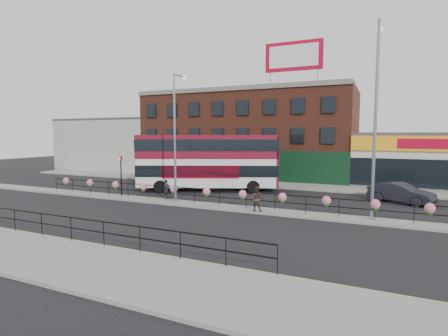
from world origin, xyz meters
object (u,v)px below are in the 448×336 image
at_px(car, 401,193).
at_px(pedestrian_a, 166,189).
at_px(lamp_column_east, 376,103).
at_px(double_decker_bus, 208,157).
at_px(pedestrian_b, 256,199).
at_px(lamp_column_west, 176,126).

height_order(car, pedestrian_a, pedestrian_a).
xyz_separation_m(pedestrian_a, lamp_column_east, (14.57, -0.17, 6.01)).
distance_m(double_decker_bus, car, 15.95).
xyz_separation_m(pedestrian_a, pedestrian_b, (7.67, -1.10, 0.06)).
relative_size(lamp_column_west, lamp_column_east, 0.82).
xyz_separation_m(car, lamp_column_east, (-1.84, -6.76, 6.17)).
relative_size(double_decker_bus, lamp_column_west, 1.35).
bearing_deg(double_decker_bus, pedestrian_b, -44.48).
height_order(double_decker_bus, lamp_column_east, lamp_column_east).
distance_m(double_decker_bus, lamp_column_west, 6.81).
xyz_separation_m(double_decker_bus, pedestrian_a, (-0.65, -5.79, -2.21)).
relative_size(double_decker_bus, pedestrian_b, 7.73).
bearing_deg(double_decker_bus, car, 2.92).
bearing_deg(car, lamp_column_west, 138.09).
height_order(car, lamp_column_east, lamp_column_east).
xyz_separation_m(pedestrian_b, lamp_column_east, (6.90, 0.93, 5.96)).
relative_size(double_decker_bus, lamp_column_east, 1.11).
xyz_separation_m(pedestrian_b, lamp_column_west, (-6.39, 0.62, 4.73)).
xyz_separation_m(car, lamp_column_west, (-15.13, -7.08, 4.94)).
bearing_deg(car, pedestrian_a, 134.92).
bearing_deg(lamp_column_east, pedestrian_b, -172.32).
distance_m(car, pedestrian_b, 11.65).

